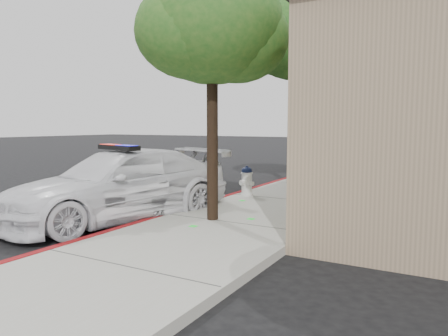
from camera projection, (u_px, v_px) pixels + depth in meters
ground at (164, 220)px, 9.20m from camera, size 120.00×120.00×0.00m
sidewalk at (284, 202)px, 11.00m from camera, size 3.20×60.00×0.15m
red_curb at (232, 197)px, 11.76m from camera, size 0.14×60.00×0.16m
police_car at (119, 185)px, 9.24m from camera, size 3.41×5.60×1.64m
fire_hydrant at (247, 181)px, 11.40m from camera, size 0.47×0.41×0.81m
street_tree_near at (212, 29)px, 8.24m from camera, size 2.77×2.78×5.04m
street_tree_mid at (296, 42)px, 13.66m from camera, size 3.16×3.29×6.03m
street_tree_far at (365, 91)px, 20.98m from camera, size 2.61×2.54×4.75m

